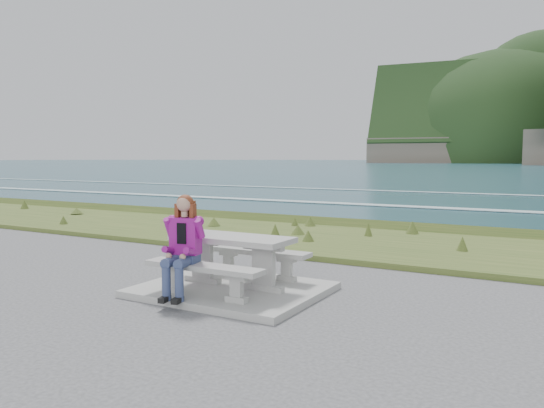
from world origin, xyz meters
name	(u,v)px	position (x,y,z in m)	size (l,w,h in m)	color
concrete_slab	(232,289)	(0.00, 0.00, 0.05)	(2.60, 2.10, 0.10)	gray
picnic_table	(232,247)	(0.00, 0.00, 0.68)	(1.80, 0.75, 0.75)	gray
bench_landward	(203,272)	(0.00, -0.70, 0.45)	(1.80, 0.35, 0.45)	gray
bench_seaward	(257,255)	(0.00, 0.70, 0.45)	(1.80, 0.35, 0.45)	gray
grass_verge	(354,245)	(0.00, 5.00, 0.00)	(160.00, 4.50, 0.22)	#2F4C1C
shore_drop	(391,230)	(0.00, 7.90, 0.00)	(160.00, 0.80, 2.20)	brown
ocean	(482,224)	(0.00, 25.09, -1.74)	(1600.00, 1600.00, 0.09)	#1E4957
seated_woman	(181,260)	(-0.28, -0.83, 0.61)	(0.52, 0.75, 1.39)	navy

